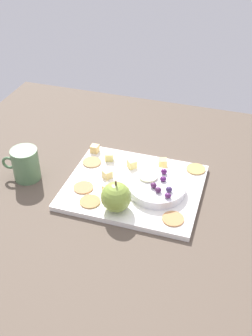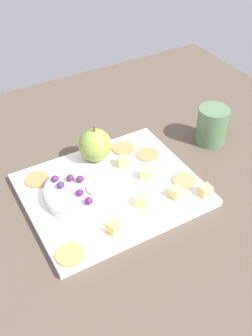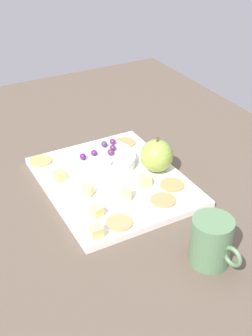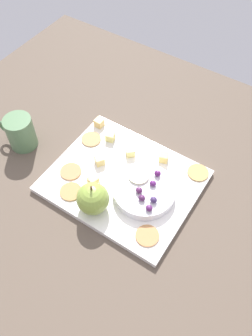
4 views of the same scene
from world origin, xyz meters
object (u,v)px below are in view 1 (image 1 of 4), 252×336
(cracker_2, at_px, (173,219))
(grape_0, at_px, (153,185))
(apple_slice_0, at_px, (150,177))
(cheese_cube_0, at_px, (108,189))
(serving_dish, at_px, (157,188))
(grape_4, at_px, (158,190))
(cheese_cube_2, at_px, (109,157))
(platter, at_px, (134,186))
(cracker_1, at_px, (196,169))
(cracker_3, at_px, (83,188))
(grape_3, at_px, (164,172))
(cup, at_px, (25,164))
(cracker_0, at_px, (92,162))
(apple_whole, at_px, (116,197))
(grape_5, at_px, (169,189))
(cheese_cube_3, at_px, (132,164))
(grape_1, at_px, (163,179))
(cheese_cube_1, at_px, (163,163))
(cheese_cube_4, at_px, (95,149))
(grape_2, at_px, (168,196))
(cracker_4, at_px, (90,202))

(cracker_2, distance_m, grape_0, 0.11)
(apple_slice_0, bearing_deg, cheese_cube_0, -146.30)
(serving_dish, distance_m, grape_4, 0.04)
(cheese_cube_2, height_order, grape_0, grape_0)
(platter, distance_m, cracker_1, 0.19)
(cracker_3, xyz_separation_m, grape_3, (0.20, 0.10, 0.03))
(serving_dish, height_order, grape_4, grape_4)
(cheese_cube_0, bearing_deg, grape_0, 12.59)
(serving_dish, xyz_separation_m, cup, (-0.36, -0.03, 0.02))
(cheese_cube_0, xyz_separation_m, cracker_3, (-0.07, -0.00, -0.01))
(cracker_0, relative_size, cracker_1, 1.00)
(apple_whole, distance_m, cheese_cube_2, 0.21)
(cracker_0, distance_m, grape_0, 0.22)
(grape_0, height_order, grape_5, same)
(cheese_cube_3, distance_m, grape_4, 0.16)
(cracker_0, bearing_deg, cheese_cube_0, -51.18)
(grape_1, bearing_deg, cheese_cube_1, 103.73)
(apple_whole, height_order, cheese_cube_2, apple_whole)
(cheese_cube_3, xyz_separation_m, cheese_cube_4, (-0.13, 0.04, 0.00))
(cracker_1, xyz_separation_m, cracker_2, (-0.02, -0.22, 0.00))
(grape_4, bearing_deg, grape_1, 88.65)
(cheese_cube_1, xyz_separation_m, grape_1, (0.02, -0.10, 0.02))
(cheese_cube_0, bearing_deg, cracker_1, 39.66)
(grape_4, bearing_deg, cup, -179.49)
(grape_2, bearing_deg, cracker_0, 155.65)
(cheese_cube_4, distance_m, cracker_1, 0.30)
(cracker_2, relative_size, grape_4, 3.25)
(cracker_0, relative_size, grape_5, 3.25)
(cracker_1, bearing_deg, grape_2, -104.42)
(platter, relative_size, cheese_cube_4, 15.87)
(grape_2, bearing_deg, cheese_cube_4, 147.30)
(cup, bearing_deg, grape_3, 12.56)
(cheese_cube_3, bearing_deg, grape_5, -38.60)
(grape_4, bearing_deg, cracker_4, -158.62)
(cheese_cube_1, bearing_deg, grape_2, -72.40)
(cheese_cube_4, relative_size, apple_slice_0, 0.45)
(cheese_cube_3, bearing_deg, cracker_2, -48.00)
(platter, distance_m, cup, 0.30)
(cheese_cube_0, xyz_separation_m, grape_0, (0.12, 0.03, 0.02))
(cheese_cube_4, xyz_separation_m, grape_0, (0.22, -0.14, 0.02))
(grape_1, xyz_separation_m, grape_3, (-0.01, 0.03, 0.00))
(cracker_4, distance_m, grape_0, 0.17)
(cheese_cube_0, bearing_deg, grape_2, -0.63)
(serving_dish, relative_size, grape_0, 9.14)
(cheese_cube_0, relative_size, cup, 0.21)
(apple_whole, relative_size, cup, 0.72)
(cracker_1, relative_size, cracker_2, 1.00)
(cracker_2, distance_m, grape_5, 0.08)
(cheese_cube_4, distance_m, grape_1, 0.26)
(serving_dish, distance_m, apple_slice_0, 0.04)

